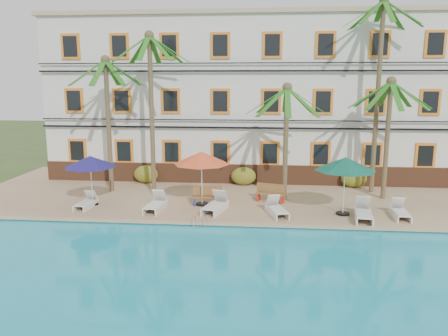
# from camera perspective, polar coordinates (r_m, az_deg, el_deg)

# --- Properties ---
(ground) EXTENTS (100.00, 100.00, 0.00)m
(ground) POSITION_cam_1_polar(r_m,az_deg,el_deg) (20.15, 1.85, -7.31)
(ground) COLOR #384C23
(ground) RESTS_ON ground
(pool_deck) EXTENTS (30.00, 12.00, 0.25)m
(pool_deck) POSITION_cam_1_polar(r_m,az_deg,el_deg) (24.90, 2.54, -3.37)
(pool_deck) COLOR tan
(pool_deck) RESTS_ON ground
(swimming_pool) EXTENTS (26.00, 12.00, 0.20)m
(swimming_pool) POSITION_cam_1_polar(r_m,az_deg,el_deg) (13.67, 0.05, -16.28)
(swimming_pool) COLOR #189EB8
(swimming_pool) RESTS_ON ground
(pool_coping) EXTENTS (30.00, 0.35, 0.06)m
(pool_coping) POSITION_cam_1_polar(r_m,az_deg,el_deg) (19.21, 1.70, -7.37)
(pool_coping) COLOR tan
(pool_coping) RESTS_ON pool_deck
(hotel_building) EXTENTS (25.40, 6.44, 10.22)m
(hotel_building) POSITION_cam_1_polar(r_m,az_deg,el_deg) (29.09, 3.10, 9.21)
(hotel_building) COLOR silver
(hotel_building) RESTS_ON pool_deck
(palm_a) EXTENTS (4.19, 4.19, 7.56)m
(palm_a) POSITION_cam_1_polar(r_m,az_deg,el_deg) (25.07, -14.96, 7.93)
(palm_a) COLOR brown
(palm_a) RESTS_ON pool_deck
(palm_b) EXTENTS (4.19, 4.19, 8.79)m
(palm_b) POSITION_cam_1_polar(r_m,az_deg,el_deg) (24.15, -9.51, 9.71)
(palm_b) COLOR brown
(palm_b) RESTS_ON pool_deck
(palm_c) EXTENTS (4.19, 4.19, 6.11)m
(palm_c) POSITION_cam_1_polar(r_m,az_deg,el_deg) (22.70, 8.13, 5.70)
(palm_c) COLOR brown
(palm_c) RESTS_ON pool_deck
(palm_d) EXTENTS (4.19, 4.19, 10.59)m
(palm_d) POSITION_cam_1_polar(r_m,az_deg,el_deg) (25.44, 19.60, 11.57)
(palm_d) COLOR brown
(palm_d) RESTS_ON pool_deck
(palm_e) EXTENTS (4.19, 4.19, 6.42)m
(palm_e) POSITION_cam_1_polar(r_m,az_deg,el_deg) (24.24, 20.69, 5.89)
(palm_e) COLOR brown
(palm_e) RESTS_ON pool_deck
(shrub_left) EXTENTS (1.50, 0.90, 1.10)m
(shrub_left) POSITION_cam_1_polar(r_m,az_deg,el_deg) (27.24, -10.15, -0.80)
(shrub_left) COLOR #265317
(shrub_left) RESTS_ON pool_deck
(shrub_mid) EXTENTS (1.50, 0.90, 1.10)m
(shrub_mid) POSITION_cam_1_polar(r_m,az_deg,el_deg) (26.30, 2.58, -1.07)
(shrub_mid) COLOR #265317
(shrub_mid) RESTS_ON pool_deck
(shrub_right) EXTENTS (1.50, 0.90, 1.10)m
(shrub_right) POSITION_cam_1_polar(r_m,az_deg,el_deg) (26.82, 16.62, -1.29)
(shrub_right) COLOR #265317
(shrub_right) RESTS_ON pool_deck
(umbrella_blue) EXTENTS (2.59, 2.59, 2.59)m
(umbrella_blue) POSITION_cam_1_polar(r_m,az_deg,el_deg) (22.77, -17.08, 0.77)
(umbrella_blue) COLOR black
(umbrella_blue) RESTS_ON pool_deck
(umbrella_red) EXTENTS (2.83, 2.83, 2.82)m
(umbrella_red) POSITION_cam_1_polar(r_m,az_deg,el_deg) (21.71, -2.94, 1.29)
(umbrella_red) COLOR black
(umbrella_red) RESTS_ON pool_deck
(umbrella_green) EXTENTS (2.82, 2.82, 2.82)m
(umbrella_green) POSITION_cam_1_polar(r_m,az_deg,el_deg) (20.86, 15.58, 0.46)
(umbrella_green) COLOR black
(umbrella_green) RESTS_ON pool_deck
(lounger_a) EXTENTS (0.71, 1.69, 0.78)m
(lounger_a) POSITION_cam_1_polar(r_m,az_deg,el_deg) (22.81, -17.54, -4.29)
(lounger_a) COLOR silver
(lounger_a) RESTS_ON pool_deck
(lounger_b) EXTENTS (0.83, 1.99, 0.92)m
(lounger_b) POSITION_cam_1_polar(r_m,az_deg,el_deg) (21.54, -8.93, -4.68)
(lounger_b) COLOR silver
(lounger_b) RESTS_ON pool_deck
(lounger_c) EXTENTS (1.20, 2.13, 0.95)m
(lounger_c) POSITION_cam_1_polar(r_m,az_deg,el_deg) (21.11, -1.13, -4.85)
(lounger_c) COLOR silver
(lounger_c) RESTS_ON pool_deck
(lounger_d) EXTENTS (1.14, 1.94, 0.87)m
(lounger_d) POSITION_cam_1_polar(r_m,az_deg,el_deg) (20.71, 6.88, -5.33)
(lounger_d) COLOR silver
(lounger_d) RESTS_ON pool_deck
(lounger_e) EXTENTS (1.01, 2.14, 0.97)m
(lounger_e) POSITION_cam_1_polar(r_m,az_deg,el_deg) (20.85, 17.74, -5.58)
(lounger_e) COLOR silver
(lounger_e) RESTS_ON pool_deck
(lounger_f) EXTENTS (0.72, 1.81, 0.84)m
(lounger_f) POSITION_cam_1_polar(r_m,az_deg,el_deg) (21.75, 21.99, -5.30)
(lounger_f) COLOR silver
(lounger_f) RESTS_ON pool_deck
(bench_left) EXTENTS (1.56, 0.75, 0.93)m
(bench_left) POSITION_cam_1_polar(r_m,az_deg,el_deg) (22.22, -2.24, -3.60)
(bench_left) COLOR olive
(bench_left) RESTS_ON pool_deck
(bench_right) EXTENTS (1.57, 0.92, 0.93)m
(bench_right) POSITION_cam_1_polar(r_m,az_deg,el_deg) (22.84, 6.17, -3.24)
(bench_right) COLOR olive
(bench_right) RESTS_ON pool_deck
(pool_ladder) EXTENTS (0.54, 0.74, 0.74)m
(pool_ladder) POSITION_cam_1_polar(r_m,az_deg,el_deg) (19.28, -3.13, -7.40)
(pool_ladder) COLOR silver
(pool_ladder) RESTS_ON ground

